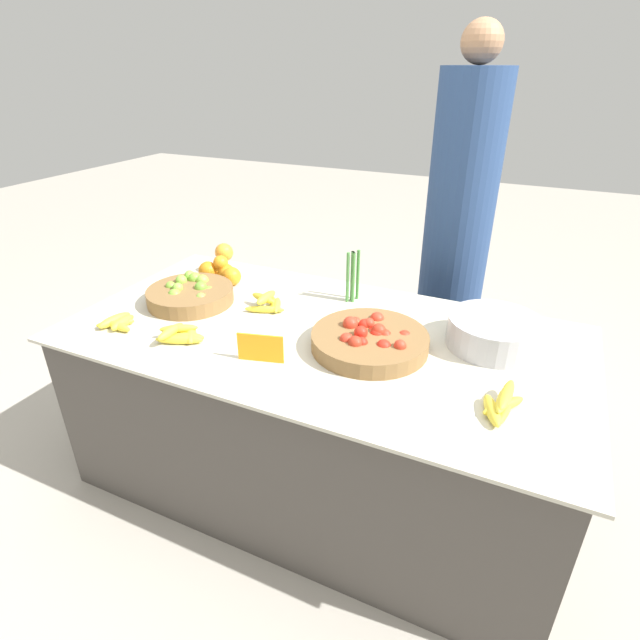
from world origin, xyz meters
The scene contains 13 objects.
ground_plane centered at (0.00, 0.00, 0.00)m, with size 12.00×12.00×0.00m, color #ADA599.
market_table centered at (0.00, 0.00, 0.33)m, with size 1.77×0.91×0.66m.
lime_bowl centered at (-0.56, 0.02, 0.69)m, with size 0.33×0.33×0.09m.
tomato_basket centered at (0.19, -0.02, 0.69)m, with size 0.38×0.38×0.09m.
orange_pile centered at (-0.58, 0.26, 0.71)m, with size 0.20×0.18×0.14m.
metal_bowl centered at (0.55, 0.16, 0.71)m, with size 0.30×0.30×0.10m.
price_sign centered at (-0.09, -0.24, 0.70)m, with size 0.14×0.04×0.09m.
veg_bundle centered at (0.00, 0.29, 0.76)m, with size 0.04×0.05×0.20m.
banana_bunch_front_left centered at (-0.26, 0.09, 0.68)m, with size 0.16×0.15×0.06m.
banana_bunch_middle_left centered at (0.62, -0.19, 0.68)m, with size 0.12×0.20×0.06m.
banana_bunch_back_center centered at (-0.40, -0.24, 0.68)m, with size 0.17×0.16×0.05m.
banana_bunch_middle_right centered at (-0.67, -0.26, 0.67)m, with size 0.14×0.13×0.04m.
vendor_person centered at (0.29, 0.82, 0.77)m, with size 0.29×0.29×1.64m.
Camera 1 is at (0.64, -1.37, 1.49)m, focal length 28.00 mm.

